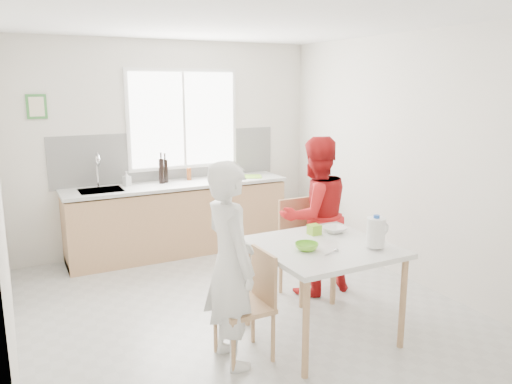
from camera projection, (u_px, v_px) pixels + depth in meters
ground at (245, 311)px, 4.84m from camera, size 4.50×4.50×0.00m
room_shell at (244, 142)px, 4.49m from camera, size 4.50×4.50×4.50m
window at (184, 119)px, 6.51m from camera, size 1.50×0.06×1.30m
backsplash at (170, 156)px, 6.53m from camera, size 3.00×0.02×0.65m
picture_frame at (37, 107)px, 5.69m from camera, size 0.22×0.03×0.28m
kitchen_counter at (179, 221)px, 6.45m from camera, size 2.84×0.64×1.37m
dining_table at (323, 254)px, 4.21m from camera, size 1.09×1.09×0.83m
chair_left at (251, 300)px, 3.96m from camera, size 0.41×0.41×0.87m
chair_far at (304, 243)px, 5.13m from camera, size 0.47×0.47×1.00m
person_white at (230, 265)px, 3.81m from camera, size 0.39×0.59×1.61m
person_red at (315, 216)px, 5.14m from camera, size 0.80×0.63×1.64m
bowl_green at (307, 247)px, 4.05m from camera, size 0.19×0.19×0.06m
bowl_white at (334, 229)px, 4.54m from camera, size 0.22×0.22×0.05m
milk_jug at (376, 232)px, 4.07m from camera, size 0.21×0.15×0.26m
green_box at (314, 230)px, 4.47m from camera, size 0.10×0.10×0.09m
spoon at (331, 253)px, 3.97m from camera, size 0.15×0.07×0.01m
cutting_board at (248, 177)px, 6.75m from camera, size 0.42×0.37×0.01m
wine_bottle_a at (161, 171)px, 6.28m from camera, size 0.07×0.07×0.32m
wine_bottle_b at (165, 171)px, 6.36m from camera, size 0.07×0.07×0.30m
jar_amber at (189, 174)px, 6.53m from camera, size 0.06×0.06×0.16m
soap_bottle at (127, 179)px, 6.15m from camera, size 0.11×0.11×0.18m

